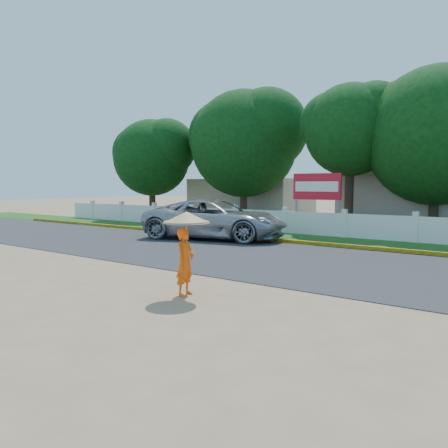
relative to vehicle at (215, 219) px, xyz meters
The scene contains 11 objects.
ground 8.75m from the vehicle, 59.04° to the right, with size 120.00×120.00×0.00m, color #9E8460.
road 5.44m from the vehicle, 33.53° to the right, with size 60.00×7.00×0.02m, color #38383A.
grass_verge 5.10m from the vehicle, 26.99° to the left, with size 60.00×3.50×0.03m, color #2D601E.
curb 4.59m from the vehicle, ahead, with size 40.00×0.18×0.16m, color yellow.
fence 5.84m from the vehicle, 39.79° to the left, with size 40.00×0.10×1.10m, color silver.
building_near 12.94m from the vehicle, 54.61° to the left, with size 10.00×6.00×3.20m, color #B7AD99.
building_far 12.80m from the vehicle, 115.58° to the left, with size 8.00×5.00×2.80m, color #B7AD99.
vehicle is the anchor object (origin of this frame).
monk_with_parasol 9.92m from the vehicle, 56.33° to the right, with size 1.01×1.01×1.83m.
billboard 5.64m from the vehicle, 61.56° to the left, with size 2.50×0.13×2.95m.
tree_row 10.24m from the vehicle, 49.76° to the left, with size 34.84×7.29×9.33m.
Camera 1 is at (7.16, -7.79, 2.40)m, focal length 35.00 mm.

